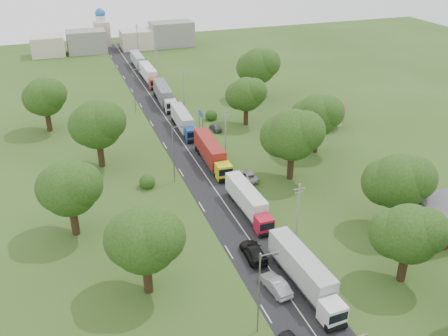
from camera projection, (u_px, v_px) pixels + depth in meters
name	position (u px, v px, depth m)	size (l,w,h in m)	color
ground	(238.00, 223.00, 71.00)	(260.00, 260.00, 0.00)	#2E4818
road	(198.00, 165.00, 87.85)	(8.00, 200.00, 0.04)	black
info_sign	(201.00, 116.00, 100.67)	(0.12, 3.10, 4.10)	slate
pole_1	(298.00, 213.00, 64.63)	(1.60, 0.24, 9.00)	gray
pole_2	(225.00, 134.00, 88.21)	(1.60, 0.24, 9.00)	gray
pole_3	(184.00, 88.00, 111.80)	(1.60, 0.24, 9.00)	gray
pole_4	(157.00, 58.00, 135.39)	(1.60, 0.24, 9.00)	gray
pole_5	(137.00, 38.00, 158.97)	(1.60, 0.24, 9.00)	gray
lamp_0	(260.00, 289.00, 50.07)	(2.03, 0.22, 10.00)	slate
lamp_1	(174.00, 152.00, 79.55)	(2.03, 0.22, 10.00)	slate
lamp_2	(135.00, 88.00, 109.03)	(2.03, 0.22, 10.00)	slate
tree_2	(409.00, 233.00, 57.14)	(8.00, 8.00, 10.10)	#382616
tree_3	(398.00, 181.00, 67.07)	(8.80, 8.80, 11.07)	#382616
tree_4	(292.00, 134.00, 79.89)	(9.60, 9.60, 12.05)	#382616
tree_5	(317.00, 115.00, 89.57)	(8.80, 8.80, 11.07)	#382616
tree_6	(246.00, 94.00, 102.08)	(8.00, 8.00, 10.10)	#382616
tree_7	(258.00, 66.00, 116.85)	(9.60, 9.60, 12.05)	#382616
tree_10	(144.00, 239.00, 55.00)	(8.80, 8.80, 11.07)	#382616
tree_11	(69.00, 187.00, 65.56)	(8.80, 8.80, 11.07)	#382616
tree_12	(97.00, 124.00, 83.92)	(9.60, 9.60, 12.05)	#382616
tree_13	(44.00, 97.00, 98.66)	(8.80, 8.80, 11.07)	#382616
house_cream	(322.00, 108.00, 103.53)	(10.08, 10.08, 5.80)	beige
distant_town	(120.00, 39.00, 162.29)	(52.00, 8.00, 8.00)	gray
church	(102.00, 30.00, 166.78)	(5.00, 5.00, 12.30)	beige
truck_0	(305.00, 273.00, 57.76)	(3.11, 14.67, 4.05)	white
truck_1	(248.00, 201.00, 72.74)	(2.60, 13.49, 3.73)	#B4142C
truck_2	(211.00, 152.00, 87.23)	(2.97, 15.00, 4.15)	gold
truck_3	(183.00, 121.00, 101.09)	(2.76, 13.91, 3.85)	navy
truck_4	(164.00, 94.00, 115.69)	(3.28, 15.11, 4.17)	silver
truck_5	(149.00, 74.00, 130.69)	(2.58, 14.62, 4.05)	#A53A19
truck_6	(138.00, 61.00, 143.16)	(2.42, 13.81, 3.83)	#2A7043
car_lane_mid	(276.00, 285.00, 57.87)	(1.74, 4.98, 1.64)	#999BA1
car_lane_rear	(254.00, 252.00, 63.54)	(2.35, 5.77, 1.67)	black
car_verge_near	(248.00, 176.00, 82.58)	(2.26, 4.91, 1.36)	#B1B1B1
car_verge_far	(216.00, 127.00, 101.70)	(1.59, 3.95, 1.34)	#55585C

